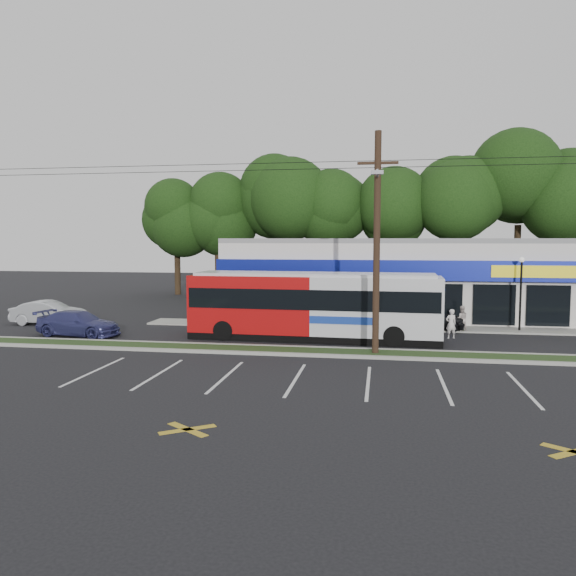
# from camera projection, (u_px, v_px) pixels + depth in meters

# --- Properties ---
(ground) EXTENTS (120.00, 120.00, 0.00)m
(ground) POSITION_uv_depth(u_px,v_px,m) (307.00, 357.00, 24.98)
(ground) COLOR black
(ground) RESTS_ON ground
(grass_strip) EXTENTS (40.00, 1.60, 0.12)m
(grass_strip) POSITION_uv_depth(u_px,v_px,m) (310.00, 352.00, 25.95)
(grass_strip) COLOR #203214
(grass_strip) RESTS_ON ground
(curb_south) EXTENTS (40.00, 0.25, 0.14)m
(curb_south) POSITION_uv_depth(u_px,v_px,m) (307.00, 355.00, 25.12)
(curb_south) COLOR #9E9E93
(curb_south) RESTS_ON ground
(curb_north) EXTENTS (40.00, 0.25, 0.14)m
(curb_north) POSITION_uv_depth(u_px,v_px,m) (312.00, 348.00, 26.79)
(curb_north) COLOR #9E9E93
(curb_north) RESTS_ON ground
(sidewalk) EXTENTS (32.00, 2.20, 0.10)m
(sidewalk) POSITION_uv_depth(u_px,v_px,m) (411.00, 328.00, 33.00)
(sidewalk) COLOR #9E9E93
(sidewalk) RESTS_ON ground
(strip_mall) EXTENTS (25.00, 12.55, 5.30)m
(strip_mall) POSITION_uv_depth(u_px,v_px,m) (414.00, 276.00, 39.49)
(strip_mall) COLOR silver
(strip_mall) RESTS_ON ground
(utility_pole) EXTENTS (50.00, 2.77, 10.00)m
(utility_pole) POSITION_uv_depth(u_px,v_px,m) (373.00, 235.00, 24.95)
(utility_pole) COLOR black
(utility_pole) RESTS_ON ground
(lamp_post) EXTENTS (0.30, 0.30, 4.25)m
(lamp_post) POSITION_uv_depth(u_px,v_px,m) (521.00, 285.00, 31.59)
(lamp_post) COLOR black
(lamp_post) RESTS_ON ground
(tree_line) EXTENTS (46.76, 6.76, 11.83)m
(tree_line) POSITION_uv_depth(u_px,v_px,m) (391.00, 203.00, 49.14)
(tree_line) COLOR black
(tree_line) RESTS_ON ground
(metrobus) EXTENTS (13.14, 3.22, 3.50)m
(metrobus) POSITION_uv_depth(u_px,v_px,m) (314.00, 304.00, 29.28)
(metrobus) COLOR #AC0D0E
(metrobus) RESTS_ON ground
(car_dark) EXTENTS (4.76, 2.10, 1.60)m
(car_dark) POSITION_uv_depth(u_px,v_px,m) (423.00, 317.00, 32.34)
(car_dark) COLOR black
(car_dark) RESTS_ON ground
(car_silver) EXTENTS (4.52, 1.84, 1.46)m
(car_silver) POSITION_uv_depth(u_px,v_px,m) (49.00, 313.00, 34.58)
(car_silver) COLOR #AFB2B7
(car_silver) RESTS_ON ground
(car_blue) EXTENTS (4.90, 2.50, 1.36)m
(car_blue) POSITION_uv_depth(u_px,v_px,m) (79.00, 323.00, 30.49)
(car_blue) COLOR navy
(car_blue) RESTS_ON ground
(pedestrian_a) EXTENTS (0.66, 0.53, 1.57)m
(pedestrian_a) POSITION_uv_depth(u_px,v_px,m) (451.00, 324.00, 29.67)
(pedestrian_a) COLOR white
(pedestrian_a) RESTS_ON ground
(pedestrian_b) EXTENTS (0.77, 0.62, 1.50)m
(pedestrian_b) POSITION_uv_depth(u_px,v_px,m) (461.00, 319.00, 31.64)
(pedestrian_b) COLOR beige
(pedestrian_b) RESTS_ON ground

